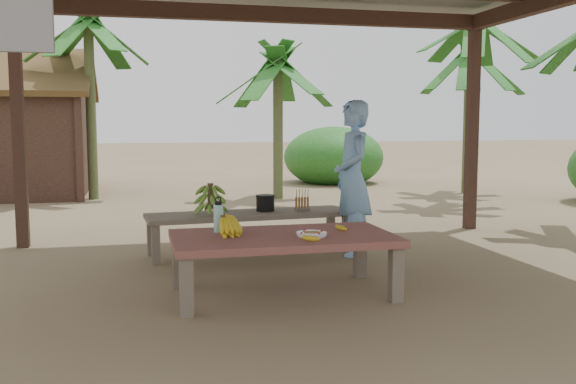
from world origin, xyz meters
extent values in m
plane|color=brown|center=(0.00, 0.00, 0.00)|extent=(80.00, 80.00, 0.00)
cube|color=black|center=(-2.80, 2.30, 1.35)|extent=(0.13, 0.13, 2.70)
cube|color=black|center=(2.80, 2.30, 1.35)|extent=(0.13, 0.13, 2.70)
cube|color=black|center=(0.00, 2.30, 2.70)|extent=(5.80, 0.14, 0.18)
cube|color=brown|center=(-1.19, -0.77, 0.22)|extent=(0.10, 0.10, 0.44)
cube|color=brown|center=(0.45, -0.78, 0.22)|extent=(0.10, 0.10, 0.44)
cube|color=brown|center=(-1.19, 0.07, 0.22)|extent=(0.10, 0.10, 0.44)
cube|color=brown|center=(0.45, 0.06, 0.22)|extent=(0.10, 0.10, 0.44)
cube|color=maroon|center=(-0.37, -0.36, 0.47)|extent=(1.80, 1.00, 0.06)
cube|color=brown|center=(-1.36, 1.03, 0.20)|extent=(0.09, 0.09, 0.40)
cube|color=brown|center=(0.70, 1.20, 0.20)|extent=(0.09, 0.09, 0.40)
cube|color=brown|center=(-1.39, 1.49, 0.20)|extent=(0.09, 0.09, 0.40)
cube|color=brown|center=(0.66, 1.66, 0.20)|extent=(0.09, 0.09, 0.40)
cube|color=brown|center=(-0.35, 1.34, 0.42)|extent=(2.24, 0.77, 0.05)
cylinder|color=white|center=(-0.16, -0.48, 0.51)|extent=(0.23, 0.23, 0.01)
cylinder|color=white|center=(-0.16, -0.48, 0.52)|extent=(0.25, 0.25, 0.02)
cube|color=brown|center=(-0.16, -0.48, 0.53)|extent=(0.13, 0.09, 0.02)
ellipsoid|color=yellow|center=(-0.23, -0.68, 0.52)|extent=(0.15, 0.06, 0.04)
ellipsoid|color=yellow|center=(0.15, -0.27, 0.52)|extent=(0.10, 0.14, 0.04)
cylinder|color=#3FC5B4|center=(-0.87, -0.11, 0.62)|extent=(0.08, 0.08, 0.23)
cylinder|color=black|center=(-0.87, -0.11, 0.75)|extent=(0.06, 0.06, 0.03)
torus|color=black|center=(-0.87, -0.11, 0.78)|extent=(0.05, 0.01, 0.05)
cylinder|color=black|center=(-0.17, 1.41, 0.53)|extent=(0.20, 0.20, 0.17)
imported|color=#7CB0EB|center=(0.71, 1.04, 0.83)|extent=(0.42, 0.62, 1.65)
cylinder|color=#596638|center=(4.11, 4.61, 1.59)|extent=(0.18, 0.18, 3.18)
cylinder|color=#596638|center=(1.03, 6.16, 1.27)|extent=(0.18, 0.18, 2.55)
cylinder|color=#596638|center=(-2.31, 6.92, 1.65)|extent=(0.18, 0.18, 3.30)
cylinder|color=#596638|center=(4.93, 6.27, 1.41)|extent=(0.18, 0.18, 2.81)
camera|label=1|loc=(-1.53, -5.40, 1.41)|focal=40.00mm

